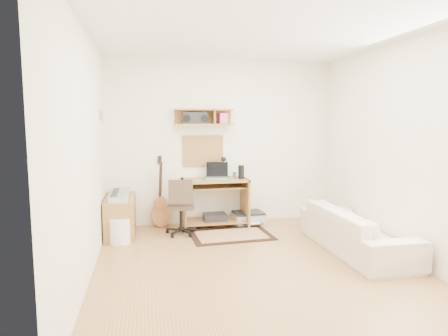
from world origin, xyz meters
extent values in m
cube|color=#AB7C47|center=(0.00, 0.00, -0.01)|extent=(3.60, 4.00, 0.01)
cube|color=white|center=(0.00, 0.00, 2.60)|extent=(3.60, 4.00, 0.01)
cube|color=white|center=(0.00, 2.00, 1.30)|extent=(3.60, 0.01, 2.60)
cube|color=white|center=(-1.80, 0.00, 1.30)|extent=(0.01, 4.00, 2.60)
cube|color=white|center=(1.80, 0.00, 1.30)|extent=(0.01, 4.00, 2.60)
cube|color=#A07338|center=(-0.30, 1.88, 1.70)|extent=(0.90, 0.25, 0.26)
cube|color=tan|center=(-0.30, 1.98, 1.17)|extent=(0.64, 0.03, 0.49)
cube|color=#4C8CBF|center=(-1.79, 1.50, 1.72)|extent=(0.02, 0.20, 0.15)
cylinder|color=black|center=(0.25, 1.68, 0.86)|extent=(0.09, 0.09, 0.21)
cylinder|color=#3762A6|center=(0.18, 1.83, 0.79)|extent=(0.06, 0.06, 0.09)
cube|color=black|center=(-0.44, 1.87, 1.68)|extent=(0.37, 0.17, 0.19)
cube|color=beige|center=(-0.02, 1.18, 0.01)|extent=(1.19, 0.83, 0.02)
cube|color=#A07338|center=(-1.58, 1.55, 0.28)|extent=(0.40, 0.90, 0.55)
cube|color=#B2B5BA|center=(-1.58, 1.55, 0.59)|extent=(0.25, 0.81, 0.07)
cylinder|color=white|center=(-1.56, 1.15, 0.17)|extent=(0.32, 0.32, 0.34)
cube|color=#A5A8AA|center=(0.39, 1.78, 0.08)|extent=(0.51, 0.42, 0.18)
imported|color=beige|center=(1.38, 0.22, 0.36)|extent=(0.54, 1.86, 0.73)
camera|label=1|loc=(-1.20, -4.17, 1.64)|focal=31.43mm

